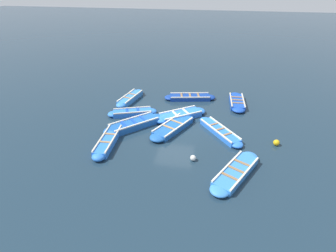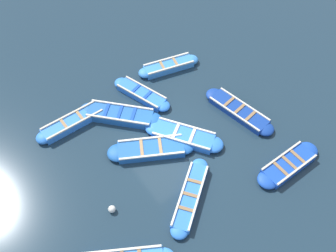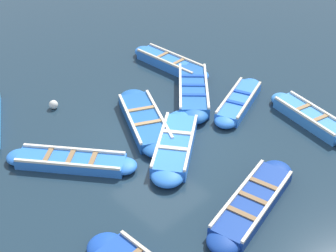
# 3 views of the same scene
# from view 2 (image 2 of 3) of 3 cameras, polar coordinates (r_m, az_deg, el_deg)

# --- Properties ---
(ground_plane) EXTENTS (120.00, 120.00, 0.00)m
(ground_plane) POSITION_cam_2_polar(r_m,az_deg,el_deg) (17.74, -0.34, -2.65)
(ground_plane) COLOR #1C303F
(boat_centre) EXTENTS (1.76, 3.35, 0.39)m
(boat_centre) POSITION_cam_2_polar(r_m,az_deg,el_deg) (19.46, -3.85, 4.64)
(boat_centre) COLOR blue
(boat_centre) RESTS_ON ground
(boat_bow_out) EXTENTS (3.43, 2.87, 0.36)m
(boat_bow_out) POSITION_cam_2_polar(r_m,az_deg,el_deg) (16.23, 3.22, -10.18)
(boat_bow_out) COLOR blue
(boat_bow_out) RESTS_ON ground
(boat_stern_in) EXTENTS (3.41, 1.06, 0.39)m
(boat_stern_in) POSITION_cam_2_polar(r_m,az_deg,el_deg) (17.72, 17.05, -5.39)
(boat_stern_in) COLOR #1947B7
(boat_stern_in) RESTS_ON ground
(boat_inner_gap) EXTENTS (3.39, 1.42, 0.42)m
(boat_inner_gap) POSITION_cam_2_polar(r_m,az_deg,el_deg) (20.77, 0.11, 8.68)
(boat_inner_gap) COLOR #3884E0
(boat_inner_gap) RESTS_ON ground
(boat_broadside) EXTENTS (1.57, 3.95, 0.37)m
(boat_broadside) POSITION_cam_2_polar(r_m,az_deg,el_deg) (19.02, 10.24, 2.14)
(boat_broadside) COLOR navy
(boat_broadside) RESTS_ON ground
(boat_far_corner) EXTENTS (3.88, 2.63, 0.40)m
(boat_far_corner) POSITION_cam_2_polar(r_m,az_deg,el_deg) (17.39, -2.48, -3.38)
(boat_far_corner) COLOR #1E59AD
(boat_far_corner) RESTS_ON ground
(boat_outer_right) EXTENTS (2.88, 3.53, 0.42)m
(boat_outer_right) POSITION_cam_2_polar(r_m,az_deg,el_deg) (17.80, 2.30, -1.45)
(boat_outer_right) COLOR blue
(boat_outer_right) RESTS_ON ground
(boat_alongside) EXTENTS (3.67, 0.86, 0.44)m
(boat_alongside) POSITION_cam_2_polar(r_m,az_deg,el_deg) (18.78, -13.67, 0.53)
(boat_alongside) COLOR blue
(boat_alongside) RESTS_ON ground
(boat_end_of_row) EXTENTS (3.43, 3.50, 0.46)m
(boat_end_of_row) POSITION_cam_2_polar(r_m,az_deg,el_deg) (18.64, -6.94, 1.58)
(boat_end_of_row) COLOR #1E59AD
(boat_end_of_row) RESTS_ON ground
(buoy_yellow_far) EXTENTS (0.30, 0.30, 0.30)m
(buoy_yellow_far) POSITION_cam_2_polar(r_m,az_deg,el_deg) (16.12, -8.14, -11.85)
(buoy_yellow_far) COLOR silver
(buoy_yellow_far) RESTS_ON ground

